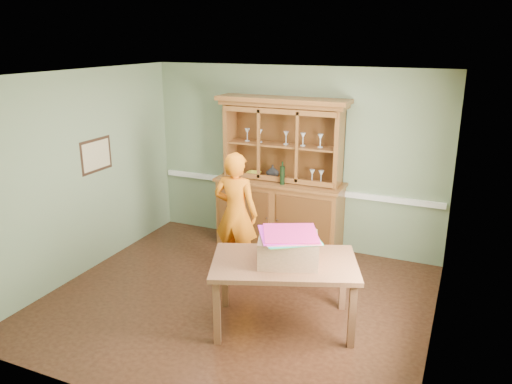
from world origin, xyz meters
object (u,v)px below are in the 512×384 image
at_px(dining_table, 284,269).
at_px(person, 236,214).
at_px(china_hutch, 280,197).
at_px(cardboard_box, 288,250).

distance_m(dining_table, person, 1.47).
bearing_deg(china_hutch, person, -103.78).
xyz_separation_m(dining_table, person, (-1.06, 1.00, 0.15)).
relative_size(dining_table, cardboard_box, 2.85).
height_order(china_hutch, cardboard_box, china_hutch).
bearing_deg(dining_table, person, 115.91).
distance_m(dining_table, cardboard_box, 0.24).
height_order(dining_table, cardboard_box, cardboard_box).
xyz_separation_m(cardboard_box, person, (-1.11, 1.01, -0.09)).
bearing_deg(dining_table, china_hutch, 91.26).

